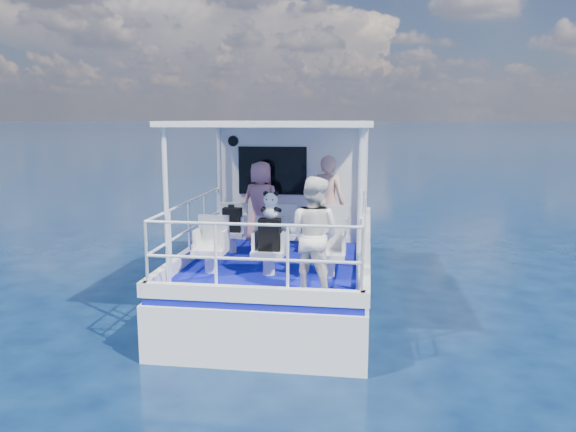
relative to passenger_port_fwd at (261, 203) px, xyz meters
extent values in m
plane|color=#071634|center=(0.51, -0.96, -1.67)|extent=(2000.00, 2000.00, 0.00)
cube|color=white|center=(0.51, 0.04, -1.67)|extent=(3.00, 7.00, 1.60)
cube|color=#0B0F9E|center=(0.51, 0.04, -0.82)|extent=(2.90, 6.90, 0.10)
cube|color=white|center=(0.51, 1.34, 0.33)|extent=(2.85, 2.00, 2.20)
cube|color=white|center=(0.51, -1.16, 1.47)|extent=(3.00, 3.20, 0.08)
cylinder|color=white|center=(-0.84, -2.66, 0.33)|extent=(0.07, 0.07, 2.20)
cylinder|color=white|center=(1.86, -2.66, 0.33)|extent=(0.07, 0.07, 2.20)
cylinder|color=white|center=(-0.84, 0.24, 0.33)|extent=(0.07, 0.07, 2.20)
cylinder|color=white|center=(1.86, 0.24, 0.33)|extent=(0.07, 0.07, 2.20)
cube|color=silver|center=(-0.39, -0.76, -0.58)|extent=(0.48, 0.46, 0.38)
cube|color=silver|center=(0.51, -0.76, -0.58)|extent=(0.48, 0.46, 0.38)
cube|color=silver|center=(1.41, -0.76, -0.58)|extent=(0.48, 0.46, 0.38)
cube|color=silver|center=(-0.39, -2.06, -0.58)|extent=(0.48, 0.46, 0.38)
cube|color=silver|center=(0.51, -2.06, -0.58)|extent=(0.48, 0.46, 0.38)
cube|color=silver|center=(1.41, -2.06, -0.58)|extent=(0.48, 0.46, 0.38)
imported|color=#BF7B86|center=(0.00, 0.00, 0.00)|extent=(0.66, 0.54, 1.55)
imported|color=tan|center=(1.25, -0.20, 0.07)|extent=(0.70, 0.56, 1.68)
imported|color=white|center=(1.25, -2.82, 0.01)|extent=(0.92, 0.82, 1.57)
cube|color=black|center=(-0.35, -0.79, -0.19)|extent=(0.32, 0.18, 0.42)
cube|color=black|center=(0.53, -2.09, -0.15)|extent=(0.32, 0.18, 0.48)
cube|color=black|center=(-0.37, -0.79, 0.05)|extent=(0.10, 0.06, 0.06)
camera|label=1|loc=(1.96, -10.10, 1.53)|focal=35.00mm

